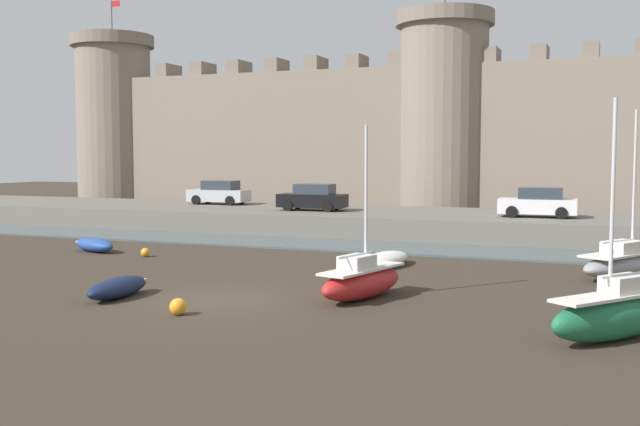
% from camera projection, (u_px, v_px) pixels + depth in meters
% --- Properties ---
extents(ground_plane, '(160.00, 160.00, 0.00)m').
position_uv_depth(ground_plane, '(215.00, 300.00, 24.12)').
color(ground_plane, '#382D23').
extents(water_channel, '(80.00, 4.50, 0.10)m').
position_uv_depth(water_channel, '(360.00, 246.00, 37.75)').
color(water_channel, '#47565B').
rests_on(water_channel, ground).
extents(quay_road, '(70.59, 10.00, 1.28)m').
position_uv_depth(quay_road, '(399.00, 222.00, 44.43)').
color(quay_road, '#666059').
rests_on(quay_road, ground).
extents(castle, '(65.74, 7.15, 17.99)m').
position_uv_depth(castle, '(443.00, 127.00, 55.04)').
color(castle, gray).
rests_on(castle, ground).
extents(sailboat_midflat_centre, '(4.10, 5.51, 6.39)m').
position_uv_depth(sailboat_midflat_centre, '(627.00, 262.00, 28.63)').
color(sailboat_midflat_centre, gray).
rests_on(sailboat_midflat_centre, ground).
extents(sailboat_midflat_left, '(3.56, 4.25, 6.09)m').
position_uv_depth(sailboat_midflat_left, '(615.00, 313.00, 18.92)').
color(sailboat_midflat_left, '#1E6B47').
rests_on(sailboat_midflat_left, ground).
extents(rowboat_midflat_right, '(3.03, 1.98, 0.69)m').
position_uv_depth(rowboat_midflat_right, '(94.00, 244.00, 35.93)').
color(rowboat_midflat_right, '#234793').
rests_on(rowboat_midflat_right, ground).
extents(rowboat_near_channel_right, '(1.01, 2.91, 0.68)m').
position_uv_depth(rowboat_near_channel_right, '(118.00, 287.00, 24.45)').
color(rowboat_near_channel_right, '#141E3D').
rests_on(rowboat_near_channel_right, ground).
extents(sailboat_foreground_centre, '(2.25, 4.33, 5.64)m').
position_uv_depth(sailboat_foreground_centre, '(362.00, 280.00, 24.28)').
color(sailboat_foreground_centre, red).
rests_on(sailboat_foreground_centre, ground).
extents(rowboat_foreground_right, '(1.80, 3.77, 0.61)m').
position_uv_depth(rowboat_foreground_right, '(385.00, 259.00, 31.23)').
color(rowboat_foreground_right, silver).
rests_on(rowboat_foreground_right, ground).
extents(mooring_buoy_near_shore, '(0.50, 0.50, 0.50)m').
position_uv_depth(mooring_buoy_near_shore, '(178.00, 307.00, 21.83)').
color(mooring_buoy_near_shore, orange).
rests_on(mooring_buoy_near_shore, ground).
extents(mooring_buoy_mid_mud, '(0.41, 0.41, 0.41)m').
position_uv_depth(mooring_buoy_mid_mud, '(145.00, 252.00, 34.22)').
color(mooring_buoy_mid_mud, orange).
rests_on(mooring_buoy_mid_mud, ground).
extents(car_quay_centre_east, '(4.15, 1.98, 1.62)m').
position_uv_depth(car_quay_centre_east, '(538.00, 203.00, 40.48)').
color(car_quay_centre_east, silver).
rests_on(car_quay_centre_east, quay_road).
extents(car_quay_centre_west, '(4.15, 1.98, 1.62)m').
position_uv_depth(car_quay_centre_west, '(219.00, 193.00, 50.90)').
color(car_quay_centre_west, '#B2B5B7').
rests_on(car_quay_centre_west, quay_road).
extents(car_quay_west, '(4.15, 1.98, 1.62)m').
position_uv_depth(car_quay_west, '(313.00, 198.00, 45.32)').
color(car_quay_west, black).
rests_on(car_quay_west, quay_road).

